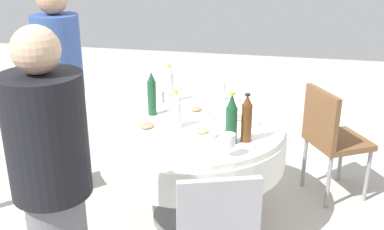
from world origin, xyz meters
TOP-DOWN VIEW (x-y plane):
  - ground_plane at (0.00, 0.00)m, footprint 10.00×10.00m
  - dining_table at (0.00, 0.00)m, footprint 1.25×1.25m
  - bottle_clear_far at (0.40, 0.25)m, footprint 0.06×0.06m
  - bottle_dark_green_rear at (-0.25, -0.29)m, footprint 0.07×0.07m
  - bottle_dark_green_outer at (0.11, 0.31)m, footprint 0.06×0.06m
  - bottle_brown_west at (-0.20, -0.38)m, footprint 0.07×0.07m
  - bottle_clear_north at (-0.07, 0.09)m, footprint 0.07×0.07m
  - wine_glass_west at (0.18, 0.22)m, footprint 0.07×0.07m
  - wine_glass_north at (-0.43, -0.30)m, footprint 0.07×0.07m
  - wine_glass_inner at (0.51, -0.12)m, footprint 0.07×0.07m
  - plate_east at (-0.16, -0.09)m, footprint 0.20×0.20m
  - plate_left at (0.10, -0.33)m, footprint 0.23×0.23m
  - plate_front at (0.22, 0.02)m, footprint 0.20×0.20m
  - plate_mid at (-0.15, 0.27)m, footprint 0.25×0.25m
  - person_far at (0.24, 1.05)m, footprint 0.34×0.34m
  - person_rear at (-1.18, 0.37)m, footprint 0.34×0.34m
  - chair_south at (0.53, -0.95)m, footprint 0.54×0.54m

SIDE VIEW (x-z plane):
  - ground_plane at x=0.00m, z-range 0.00..0.00m
  - chair_south at x=0.53m, z-range 0.08..0.95m
  - dining_table at x=0.00m, z-range 0.22..0.96m
  - plate_east at x=-0.16m, z-range 0.73..0.77m
  - plate_left at x=0.10m, z-range 0.73..0.77m
  - plate_mid at x=-0.15m, z-range 0.73..0.77m
  - plate_front at x=0.22m, z-range 0.73..0.77m
  - person_rear at x=-1.18m, z-range 0.04..1.63m
  - wine_glass_west at x=0.18m, z-range 0.77..0.91m
  - wine_glass_north at x=-0.43m, z-range 0.77..0.91m
  - person_far at x=0.24m, z-range 0.04..1.64m
  - wine_glass_inner at x=0.51m, z-range 0.77..0.92m
  - bottle_clear_north at x=-0.07m, z-range 0.73..0.98m
  - bottle_clear_far at x=0.40m, z-range 0.73..1.02m
  - bottle_brown_west at x=-0.20m, z-range 0.73..1.03m
  - bottle_dark_green_outer at x=0.11m, z-range 0.73..1.05m
  - bottle_dark_green_rear at x=-0.25m, z-range 0.73..1.05m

